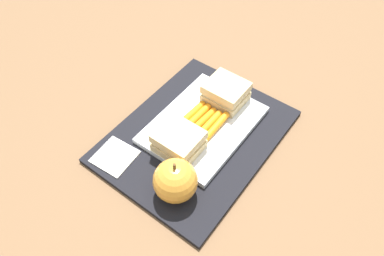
{
  "coord_description": "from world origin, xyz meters",
  "views": [
    {
      "loc": [
        0.36,
        0.26,
        0.58
      ],
      "look_at": [
        0.01,
        0.0,
        0.04
      ],
      "focal_mm": 34.27,
      "sensor_mm": 36.0,
      "label": 1
    }
  ],
  "objects_px": {
    "paper_napkin": "(115,156)",
    "sandwich_half_left": "(226,92)",
    "food_tray": "(203,125)",
    "carrot_sticks_bundle": "(204,120)",
    "apple": "(175,181)",
    "sandwich_half_right": "(179,141)"
  },
  "relations": [
    {
      "from": "apple",
      "to": "paper_napkin",
      "type": "distance_m",
      "value": 0.14
    },
    {
      "from": "sandwich_half_left",
      "to": "sandwich_half_right",
      "type": "distance_m",
      "value": 0.16
    },
    {
      "from": "sandwich_half_right",
      "to": "carrot_sticks_bundle",
      "type": "bearing_deg",
      "value": 179.97
    },
    {
      "from": "sandwich_half_right",
      "to": "apple",
      "type": "relative_size",
      "value": 0.91
    },
    {
      "from": "carrot_sticks_bundle",
      "to": "paper_napkin",
      "type": "xyz_separation_m",
      "value": [
        0.16,
        -0.09,
        -0.02
      ]
    },
    {
      "from": "sandwich_half_left",
      "to": "paper_napkin",
      "type": "relative_size",
      "value": 1.14
    },
    {
      "from": "paper_napkin",
      "to": "sandwich_half_left",
      "type": "bearing_deg",
      "value": 159.39
    },
    {
      "from": "food_tray",
      "to": "paper_napkin",
      "type": "bearing_deg",
      "value": -29.22
    },
    {
      "from": "apple",
      "to": "carrot_sticks_bundle",
      "type": "bearing_deg",
      "value": -161.9
    },
    {
      "from": "food_tray",
      "to": "sandwich_half_right",
      "type": "height_order",
      "value": "sandwich_half_right"
    },
    {
      "from": "food_tray",
      "to": "apple",
      "type": "bearing_deg",
      "value": 18.2
    },
    {
      "from": "sandwich_half_left",
      "to": "sandwich_half_right",
      "type": "bearing_deg",
      "value": 0.0
    },
    {
      "from": "food_tray",
      "to": "paper_napkin",
      "type": "height_order",
      "value": "food_tray"
    },
    {
      "from": "carrot_sticks_bundle",
      "to": "paper_napkin",
      "type": "height_order",
      "value": "carrot_sticks_bundle"
    },
    {
      "from": "carrot_sticks_bundle",
      "to": "apple",
      "type": "relative_size",
      "value": 0.9
    },
    {
      "from": "carrot_sticks_bundle",
      "to": "food_tray",
      "type": "bearing_deg",
      "value": -3.17
    },
    {
      "from": "sandwich_half_left",
      "to": "sandwich_half_right",
      "type": "height_order",
      "value": "same"
    },
    {
      "from": "sandwich_half_left",
      "to": "paper_napkin",
      "type": "bearing_deg",
      "value": -20.61
    },
    {
      "from": "food_tray",
      "to": "carrot_sticks_bundle",
      "type": "distance_m",
      "value": 0.01
    },
    {
      "from": "food_tray",
      "to": "sandwich_half_right",
      "type": "relative_size",
      "value": 2.88
    },
    {
      "from": "sandwich_half_left",
      "to": "apple",
      "type": "distance_m",
      "value": 0.23
    },
    {
      "from": "carrot_sticks_bundle",
      "to": "paper_napkin",
      "type": "bearing_deg",
      "value": -29.12
    }
  ]
}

